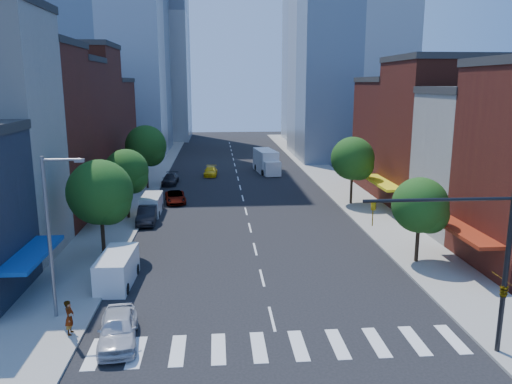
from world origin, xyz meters
TOP-DOWN VIEW (x-y plane):
  - ground at (0.00, 0.00)m, footprint 220.00×220.00m
  - sidewalk_left at (-12.50, 40.00)m, footprint 5.00×120.00m
  - sidewalk_right at (12.50, 40.00)m, footprint 5.00×120.00m
  - crosswalk at (0.00, -3.00)m, footprint 19.00×3.00m
  - bldg_left_2 at (-21.00, 20.50)m, footprint 12.00×9.00m
  - bldg_left_3 at (-21.00, 29.00)m, footprint 12.00×8.00m
  - bldg_left_4 at (-21.00, 37.50)m, footprint 12.00×9.00m
  - bldg_left_5 at (-21.00, 47.00)m, footprint 12.00×10.00m
  - bldg_right_1 at (21.00, 15.00)m, footprint 12.00×8.00m
  - bldg_right_2 at (21.00, 24.00)m, footprint 12.00×10.00m
  - bldg_right_3 at (21.00, 34.00)m, footprint 12.00×10.00m
  - tower_far_w at (-18.00, 95.00)m, footprint 18.00×18.00m
  - traffic_signal at (9.94, -4.50)m, footprint 7.24×2.24m
  - streetlight at (-11.81, 1.00)m, footprint 2.25×0.25m
  - tree_left_near at (-11.35, 10.92)m, footprint 4.80×4.80m
  - tree_left_mid at (-11.35, 21.92)m, footprint 4.20×4.20m
  - tree_left_far at (-11.35, 35.92)m, footprint 5.00×5.00m
  - tree_right_near at (11.65, 7.92)m, footprint 4.00×4.00m
  - tree_right_far at (11.65, 25.92)m, footprint 4.60×4.60m
  - parked_car_front at (-8.03, -2.00)m, footprint 2.44×4.85m
  - parked_car_second at (-9.50, 20.34)m, footprint 1.78×4.81m
  - parked_car_third at (-7.50, 28.41)m, footprint 2.72×4.81m
  - parked_car_rear at (-8.95, 38.89)m, footprint 2.08×4.68m
  - cargo_van_near at (-9.50, 5.60)m, footprint 2.16×4.99m
  - cargo_van_far at (-9.50, 23.71)m, footprint 1.89×4.54m
  - taxi at (-3.78, 44.49)m, footprint 2.01×4.50m
  - traffic_car_oncoming at (4.84, 49.57)m, footprint 2.02×4.36m
  - traffic_car_far at (4.35, 56.39)m, footprint 1.80×4.07m
  - box_truck at (4.39, 46.56)m, footprint 3.42×8.36m
  - pedestrian_near at (-10.63, -1.12)m, footprint 0.46×0.68m
  - pedestrian_far at (-10.50, 6.63)m, footprint 0.73×0.91m

SIDE VIEW (x-z plane):
  - ground at x=0.00m, z-range 0.00..0.00m
  - crosswalk at x=0.00m, z-range 0.00..0.01m
  - sidewalk_left at x=-12.50m, z-range 0.00..0.15m
  - sidewalk_right at x=12.50m, z-range 0.00..0.15m
  - parked_car_third at x=-7.50m, z-range 0.00..1.27m
  - taxi at x=-3.78m, z-range 0.00..1.28m
  - parked_car_rear at x=-8.95m, z-range 0.00..1.33m
  - traffic_car_far at x=4.35m, z-range 0.00..1.36m
  - traffic_car_oncoming at x=4.84m, z-range 0.00..1.38m
  - parked_car_second at x=-9.50m, z-range 0.00..1.57m
  - parked_car_front at x=-8.03m, z-range 0.00..1.59m
  - cargo_van_far at x=-9.50m, z-range -0.01..1.92m
  - cargo_van_near at x=-9.50m, z-range -0.01..2.09m
  - pedestrian_far at x=-10.50m, z-range 0.15..1.97m
  - pedestrian_near at x=-10.63m, z-range 0.15..1.99m
  - box_truck at x=4.39m, z-range -0.09..3.18m
  - traffic_signal at x=9.94m, z-range 0.16..8.16m
  - tree_right_near at x=11.65m, z-range 1.09..7.29m
  - tree_left_mid at x=-11.35m, z-range 1.20..7.85m
  - tree_right_far at x=11.65m, z-range 1.26..8.46m
  - tree_left_near at x=-11.35m, z-range 1.22..8.52m
  - tree_left_far at x=-11.35m, z-range 1.33..9.08m
  - streetlight at x=-11.81m, z-range 0.78..9.78m
  - bldg_right_1 at x=21.00m, z-range 0.00..12.00m
  - bldg_left_5 at x=-21.00m, z-range 0.00..13.00m
  - bldg_right_3 at x=21.00m, z-range 0.00..13.00m
  - bldg_left_3 at x=-21.00m, z-range 0.00..15.00m
  - bldg_right_2 at x=21.00m, z-range 0.00..15.00m
  - bldg_left_2 at x=-21.00m, z-range 0.00..16.00m
  - bldg_left_4 at x=-21.00m, z-range 0.00..17.00m
  - tower_far_w at x=-18.00m, z-range 0.00..56.00m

